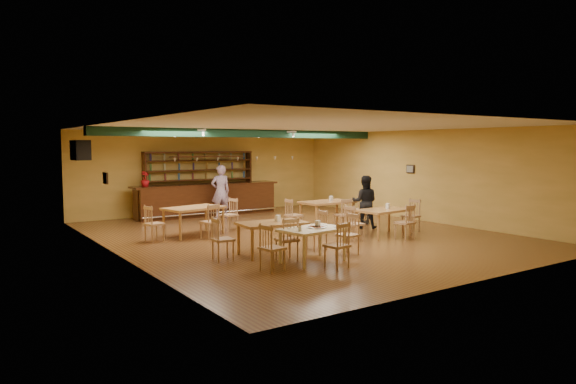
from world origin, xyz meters
TOP-DOWN VIEW (x-y plane):
  - floor at (0.00, 0.00)m, footprint 12.00×12.00m
  - ceiling_beam at (0.00, 2.80)m, footprint 10.00×0.30m
  - track_rail_left at (-1.80, 3.40)m, footprint 0.05×2.50m
  - track_rail_right at (1.40, 3.40)m, footprint 0.05×2.50m
  - ac_unit at (-4.80, 4.20)m, footprint 0.34×0.70m
  - picture_left at (-4.97, 1.00)m, footprint 0.04×0.34m
  - picture_right at (4.97, 0.50)m, footprint 0.04×0.34m
  - bar_counter at (-0.36, 5.15)m, footprint 5.39×0.85m
  - back_bar_hutch at (-0.36, 5.78)m, footprint 4.17×0.40m
  - poinsettia at (-2.61, 5.15)m, footprint 0.37×0.37m
  - dining_table_a at (-2.48, 1.51)m, footprint 1.74×1.25m
  - dining_table_b at (1.52, 0.64)m, footprint 1.59×0.96m
  - dining_table_c at (-2.06, -1.89)m, footprint 1.57×1.02m
  - dining_table_d at (1.79, -1.52)m, footprint 1.59×1.05m
  - near_table at (-1.76, -3.03)m, footprint 1.48×1.07m
  - pizza_tray at (-1.66, -3.03)m, footprint 0.51×0.51m
  - parmesan_shaker at (-2.20, -3.18)m, footprint 0.08×0.08m
  - napkin_stack at (-1.42, -2.83)m, footprint 0.25×0.24m
  - pizza_server at (-1.51, -2.98)m, footprint 0.32×0.11m
  - side_plate at (-1.22, -3.22)m, footprint 0.25×0.25m
  - patron_bar at (-0.25, 4.33)m, footprint 0.73×0.54m
  - patron_right_a at (2.32, -0.16)m, footprint 0.97×0.97m
  - patron_right_b at (2.99, 0.48)m, footprint 0.86×0.84m

SIDE VIEW (x-z plane):
  - floor at x=0.00m, z-range 0.00..0.00m
  - near_table at x=-1.76m, z-range 0.00..0.73m
  - dining_table_c at x=-2.06m, z-range 0.00..0.75m
  - dining_table_d at x=1.79m, z-range 0.00..0.75m
  - dining_table_a at x=-2.48m, z-range 0.00..0.79m
  - dining_table_b at x=1.52m, z-range 0.00..0.79m
  - bar_counter at x=-0.36m, z-range 0.00..1.13m
  - patron_right_b at x=2.99m, z-range 0.00..1.46m
  - side_plate at x=-1.22m, z-range 0.73..0.74m
  - pizza_tray at x=-1.66m, z-range 0.73..0.75m
  - napkin_stack at x=-1.42m, z-range 0.73..0.76m
  - pizza_server at x=-1.51m, z-range 0.75..0.75m
  - parmesan_shaker at x=-2.20m, z-range 0.73..0.84m
  - patron_right_a at x=2.32m, z-range 0.00..1.59m
  - patron_bar at x=-0.25m, z-range 0.00..1.82m
  - back_bar_hutch at x=-0.36m, z-range 0.00..2.28m
  - poinsettia at x=-2.61m, z-range 1.13..1.64m
  - picture_left at x=-4.97m, z-range 1.56..1.84m
  - picture_right at x=4.97m, z-range 1.56..1.84m
  - ac_unit at x=-4.80m, z-range 2.11..2.59m
  - ceiling_beam at x=0.00m, z-range 2.75..3.00m
  - track_rail_left at x=-1.80m, z-range 2.92..2.96m
  - track_rail_right at x=1.40m, z-range 2.92..2.96m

